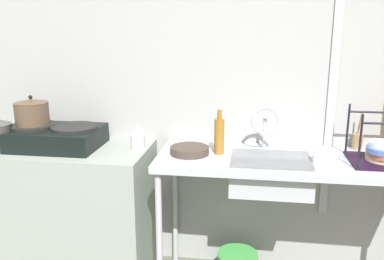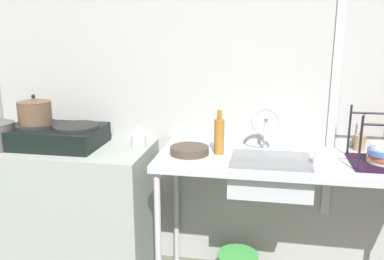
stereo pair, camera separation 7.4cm
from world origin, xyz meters
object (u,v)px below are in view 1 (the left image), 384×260
Objects in this scene: bottle_by_sink at (219,135)px; dish_rack at (383,153)px; cup_by_rack at (320,156)px; faucet at (265,123)px; stove at (55,136)px; pot_on_left_burner at (32,112)px; frying_pan at (190,150)px; sink_basin at (270,174)px; small_bowl_on_drainboard at (326,156)px; utensil_jar at (357,141)px; percolator at (138,137)px.

dish_rack is at bearing -2.35° from bottle_by_sink.
cup_by_rack is at bearing -172.04° from dish_rack.
faucet is 0.81× the size of dish_rack.
stove is at bearing -179.25° from bottle_by_sink.
stove is 7.15× the size of cup_by_rack.
pot_on_left_burner is 0.98m from frying_pan.
bottle_by_sink is at bearing 177.65° from dish_rack.
sink_basin is at bearing -3.29° from frying_pan.
cup_by_rack reaches higher than frying_pan.
sink_basin is at bearing -11.78° from bottle_by_sink.
pot_on_left_burner is 1.67× the size of small_bowl_on_drainboard.
bottle_by_sink is (-0.88, 0.04, 0.06)m from dish_rack.
utensil_jar is (0.21, 0.23, 0.03)m from small_bowl_on_drainboard.
frying_pan is 2.90× the size of cup_by_rack.
stove is 3.79× the size of percolator.
utensil_jar reaches higher than small_bowl_on_drainboard.
dish_rack is at bearing -73.64° from utensil_jar.
percolator is 1.89× the size of cup_by_rack.
cup_by_rack is (1.68, -0.07, -0.18)m from pot_on_left_burner.
faucet is 0.47m from frying_pan.
dish_rack reaches higher than cup_by_rack.
stove is 4.52× the size of small_bowl_on_drainboard.
dish_rack is 2.72× the size of small_bowl_on_drainboard.
pot_on_left_burner is 1.13m from bottle_by_sink.
stove is 1.00m from bottle_by_sink.
percolator reaches higher than stove.
bottle_by_sink is at bearing 168.22° from sink_basin.
pot_on_left_burner is 0.46× the size of sink_basin.
cup_by_rack is at bearing -121.95° from small_bowl_on_drainboard.
bottle_by_sink reaches higher than small_bowl_on_drainboard.
frying_pan is 0.98× the size of utensil_jar.
stove is 1.88m from dish_rack.
cup_by_rack is (1.55, -0.07, -0.03)m from stove.
dish_rack reaches higher than sink_basin.
dish_rack is (2.01, -0.02, -0.16)m from pot_on_left_burner.
stove reaches higher than small_bowl_on_drainboard.
faucet is (1.26, 0.10, 0.11)m from stove.
bottle_by_sink reaches higher than cup_by_rack.
sink_basin is 1.33× the size of dish_rack.
pot_on_left_burner reaches higher than cup_by_rack.
small_bowl_on_drainboard reaches higher than sink_basin.
stove is 2.46× the size of frying_pan.
faucet is 2.20× the size of small_bowl_on_drainboard.
bottle_by_sink is 1.13× the size of utensil_jar.
pot_on_left_burner reaches higher than stove.
cup_by_rack is at bearing -8.47° from bottle_by_sink.
faucet is at bearing 163.38° from small_bowl_on_drainboard.
bottle_by_sink is (1.13, 0.01, -0.11)m from pot_on_left_burner.
percolator is 0.54× the size of faucet.
dish_rack is 4.31× the size of cup_by_rack.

